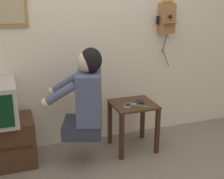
{
  "coord_description": "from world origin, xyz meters",
  "views": [
    {
      "loc": [
        -0.77,
        -2.06,
        1.66
      ],
      "look_at": [
        0.19,
        0.69,
        0.71
      ],
      "focal_mm": 50.0,
      "sensor_mm": 36.0,
      "label": 1
    }
  ],
  "objects_px": {
    "person": "(86,96)",
    "framed_picture": "(4,0)",
    "toothbrush": "(140,106)",
    "wall_phone_antique": "(167,18)",
    "cell_phone_held": "(128,105)",
    "cell_phone_spare": "(140,101)"
  },
  "relations": [
    {
      "from": "person",
      "to": "framed_picture",
      "type": "relative_size",
      "value": 1.68
    },
    {
      "from": "framed_picture",
      "to": "toothbrush",
      "type": "xyz_separation_m",
      "value": [
        1.2,
        -0.45,
        -1.03
      ]
    },
    {
      "from": "wall_phone_antique",
      "to": "framed_picture",
      "type": "relative_size",
      "value": 1.49
    },
    {
      "from": "wall_phone_antique",
      "to": "framed_picture",
      "type": "bearing_deg",
      "value": 178.48
    },
    {
      "from": "wall_phone_antique",
      "to": "framed_picture",
      "type": "xyz_separation_m",
      "value": [
        -1.68,
        0.04,
        0.2
      ]
    },
    {
      "from": "wall_phone_antique",
      "to": "framed_picture",
      "type": "distance_m",
      "value": 1.69
    },
    {
      "from": "cell_phone_held",
      "to": "wall_phone_antique",
      "type": "bearing_deg",
      "value": 67.58
    },
    {
      "from": "wall_phone_antique",
      "to": "cell_phone_spare",
      "type": "height_order",
      "value": "wall_phone_antique"
    },
    {
      "from": "wall_phone_antique",
      "to": "cell_phone_held",
      "type": "height_order",
      "value": "wall_phone_antique"
    },
    {
      "from": "cell_phone_held",
      "to": "toothbrush",
      "type": "bearing_deg",
      "value": 8.39
    },
    {
      "from": "person",
      "to": "framed_picture",
      "type": "height_order",
      "value": "framed_picture"
    },
    {
      "from": "cell_phone_held",
      "to": "cell_phone_spare",
      "type": "bearing_deg",
      "value": 59.88
    },
    {
      "from": "toothbrush",
      "to": "person",
      "type": "bearing_deg",
      "value": 132.34
    },
    {
      "from": "person",
      "to": "cell_phone_spare",
      "type": "xyz_separation_m",
      "value": [
        0.62,
        0.14,
        -0.17
      ]
    },
    {
      "from": "person",
      "to": "cell_phone_held",
      "type": "relative_size",
      "value": 6.26
    },
    {
      "from": "framed_picture",
      "to": "cell_phone_held",
      "type": "height_order",
      "value": "framed_picture"
    },
    {
      "from": "person",
      "to": "cell_phone_spare",
      "type": "relative_size",
      "value": 6.28
    },
    {
      "from": "cell_phone_spare",
      "to": "person",
      "type": "bearing_deg",
      "value": -153.1
    },
    {
      "from": "person",
      "to": "wall_phone_antique",
      "type": "bearing_deg",
      "value": -49.1
    },
    {
      "from": "framed_picture",
      "to": "cell_phone_spare",
      "type": "xyz_separation_m",
      "value": [
        1.26,
        -0.33,
        -1.03
      ]
    },
    {
      "from": "person",
      "to": "cell_phone_spare",
      "type": "bearing_deg",
      "value": -58.68
    },
    {
      "from": "wall_phone_antique",
      "to": "toothbrush",
      "type": "relative_size",
      "value": 5.59
    }
  ]
}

